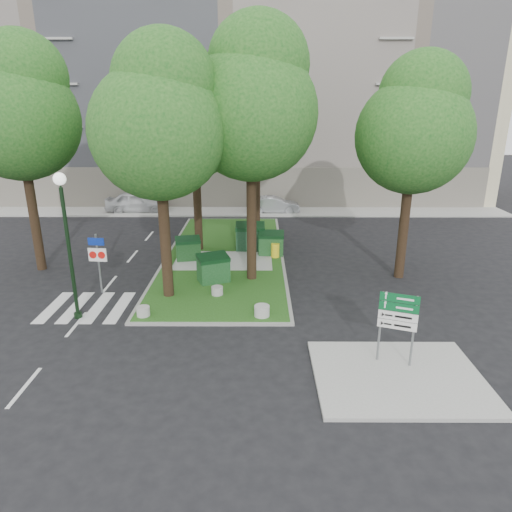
{
  "coord_description": "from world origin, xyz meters",
  "views": [
    {
      "loc": [
        2.29,
        -15.34,
        7.83
      ],
      "look_at": [
        2.21,
        2.1,
        2.0
      ],
      "focal_mm": 32.0,
      "sensor_mm": 36.0,
      "label": 1
    }
  ],
  "objects_px": {
    "tree_median_mid": "(196,121)",
    "dumpster_a": "(188,249)",
    "dumpster_d": "(271,243)",
    "bollard_right": "(262,311)",
    "tree_median_far": "(258,95)",
    "car_silver": "(274,205)",
    "traffic_sign_pole": "(98,256)",
    "directional_sign": "(398,318)",
    "litter_bin": "(275,250)",
    "bollard_left": "(143,311)",
    "tree_median_near_right": "(253,100)",
    "tree_street_left": "(19,108)",
    "dumpster_c": "(250,237)",
    "dumpster_b": "(213,268)",
    "tree_median_near_left": "(160,118)",
    "tree_street_right": "(416,125)",
    "street_lamp": "(67,230)",
    "bollard_mid": "(217,291)",
    "car_white": "(137,202)"
  },
  "relations": [
    {
      "from": "dumpster_b",
      "to": "tree_median_near_left",
      "type": "bearing_deg",
      "value": -159.57
    },
    {
      "from": "street_lamp",
      "to": "tree_street_right",
      "type": "bearing_deg",
      "value": 18.1
    },
    {
      "from": "car_silver",
      "to": "traffic_sign_pole",
      "type": "bearing_deg",
      "value": 152.81
    },
    {
      "from": "tree_median_far",
      "to": "dumpster_a",
      "type": "relative_size",
      "value": 8.3
    },
    {
      "from": "tree_street_left",
      "to": "car_silver",
      "type": "distance_m",
      "value": 18.51
    },
    {
      "from": "traffic_sign_pole",
      "to": "dumpster_c",
      "type": "bearing_deg",
      "value": 48.82
    },
    {
      "from": "dumpster_c",
      "to": "litter_bin",
      "type": "height_order",
      "value": "dumpster_c"
    },
    {
      "from": "tree_median_near_left",
      "to": "litter_bin",
      "type": "distance_m",
      "value": 9.64
    },
    {
      "from": "traffic_sign_pole",
      "to": "car_silver",
      "type": "relative_size",
      "value": 0.7
    },
    {
      "from": "tree_median_far",
      "to": "tree_street_left",
      "type": "xyz_separation_m",
      "value": [
        -10.7,
        -6.0,
        -0.67
      ]
    },
    {
      "from": "tree_street_left",
      "to": "litter_bin",
      "type": "height_order",
      "value": "tree_street_left"
    },
    {
      "from": "tree_median_mid",
      "to": "tree_median_near_right",
      "type": "bearing_deg",
      "value": -56.31
    },
    {
      "from": "tree_median_near_left",
      "to": "bollard_right",
      "type": "xyz_separation_m",
      "value": [
        3.85,
        -2.06,
        -6.99
      ]
    },
    {
      "from": "dumpster_d",
      "to": "bollard_left",
      "type": "xyz_separation_m",
      "value": [
        -5.1,
        -7.58,
        -0.42
      ]
    },
    {
      "from": "bollard_left",
      "to": "traffic_sign_pole",
      "type": "distance_m",
      "value": 3.75
    },
    {
      "from": "dumpster_a",
      "to": "car_silver",
      "type": "distance_m",
      "value": 12.16
    },
    {
      "from": "tree_median_near_left",
      "to": "tree_median_mid",
      "type": "relative_size",
      "value": 1.05
    },
    {
      "from": "dumpster_c",
      "to": "tree_median_mid",
      "type": "bearing_deg",
      "value": 178.15
    },
    {
      "from": "dumpster_c",
      "to": "traffic_sign_pole",
      "type": "xyz_separation_m",
      "value": [
        -6.38,
        -5.96,
        0.87
      ]
    },
    {
      "from": "bollard_mid",
      "to": "car_white",
      "type": "relative_size",
      "value": 0.11
    },
    {
      "from": "tree_median_near_right",
      "to": "tree_street_left",
      "type": "bearing_deg",
      "value": 171.87
    },
    {
      "from": "tree_median_far",
      "to": "bollard_left",
      "type": "distance_m",
      "value": 14.74
    },
    {
      "from": "tree_median_near_right",
      "to": "car_white",
      "type": "height_order",
      "value": "tree_median_near_right"
    },
    {
      "from": "tree_median_far",
      "to": "car_silver",
      "type": "bearing_deg",
      "value": 79.11
    },
    {
      "from": "dumpster_d",
      "to": "bollard_mid",
      "type": "height_order",
      "value": "dumpster_d"
    },
    {
      "from": "tree_median_near_left",
      "to": "dumpster_b",
      "type": "distance_m",
      "value": 6.97
    },
    {
      "from": "dumpster_b",
      "to": "directional_sign",
      "type": "xyz_separation_m",
      "value": [
        6.28,
        -6.9,
        0.93
      ]
    },
    {
      "from": "traffic_sign_pole",
      "to": "directional_sign",
      "type": "distance_m",
      "value": 12.49
    },
    {
      "from": "tree_median_near_left",
      "to": "tree_median_near_right",
      "type": "height_order",
      "value": "tree_median_near_right"
    },
    {
      "from": "tree_median_near_left",
      "to": "car_white",
      "type": "relative_size",
      "value": 2.28
    },
    {
      "from": "tree_median_near_left",
      "to": "dumpster_a",
      "type": "distance_m",
      "value": 8.09
    },
    {
      "from": "bollard_left",
      "to": "tree_median_far",
      "type": "bearing_deg",
      "value": 69.21
    },
    {
      "from": "tree_median_mid",
      "to": "dumpster_a",
      "type": "bearing_deg",
      "value": -102.94
    },
    {
      "from": "tree_median_near_left",
      "to": "street_lamp",
      "type": "relative_size",
      "value": 1.89
    },
    {
      "from": "tree_median_far",
      "to": "dumpster_b",
      "type": "height_order",
      "value": "tree_median_far"
    },
    {
      "from": "dumpster_d",
      "to": "litter_bin",
      "type": "distance_m",
      "value": 0.6
    },
    {
      "from": "dumpster_a",
      "to": "litter_bin",
      "type": "distance_m",
      "value": 4.56
    },
    {
      "from": "bollard_mid",
      "to": "traffic_sign_pole",
      "type": "distance_m",
      "value": 5.29
    },
    {
      "from": "tree_median_far",
      "to": "tree_street_right",
      "type": "xyz_separation_m",
      "value": [
        6.8,
        -7.0,
        -1.34
      ]
    },
    {
      "from": "bollard_left",
      "to": "car_white",
      "type": "relative_size",
      "value": 0.11
    },
    {
      "from": "tree_street_left",
      "to": "tree_street_right",
      "type": "height_order",
      "value": "tree_street_left"
    },
    {
      "from": "directional_sign",
      "to": "bollard_right",
      "type": "bearing_deg",
      "value": 161.7
    },
    {
      "from": "tree_median_mid",
      "to": "litter_bin",
      "type": "height_order",
      "value": "tree_median_mid"
    },
    {
      "from": "directional_sign",
      "to": "car_silver",
      "type": "relative_size",
      "value": 0.61
    },
    {
      "from": "tree_median_near_left",
      "to": "tree_median_far",
      "type": "relative_size",
      "value": 0.88
    },
    {
      "from": "tree_median_mid",
      "to": "car_white",
      "type": "relative_size",
      "value": 2.16
    },
    {
      "from": "dumpster_d",
      "to": "bollard_right",
      "type": "height_order",
      "value": "dumpster_d"
    },
    {
      "from": "tree_street_left",
      "to": "directional_sign",
      "type": "bearing_deg",
      "value": -30.62
    },
    {
      "from": "tree_median_mid",
      "to": "dumpster_a",
      "type": "height_order",
      "value": "tree_median_mid"
    },
    {
      "from": "tree_median_near_left",
      "to": "bollard_right",
      "type": "distance_m",
      "value": 8.24
    }
  ]
}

